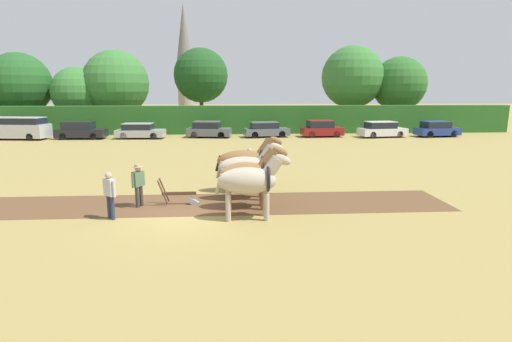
# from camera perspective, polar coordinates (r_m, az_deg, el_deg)

# --- Properties ---
(ground_plane) EXTENTS (240.00, 240.00, 0.00)m
(ground_plane) POSITION_cam_1_polar(r_m,az_deg,el_deg) (14.80, -9.77, -6.01)
(ground_plane) COLOR #998447
(plowed_furrow_strip) EXTENTS (22.87, 3.27, 0.01)m
(plowed_furrow_strip) POSITION_cam_1_polar(r_m,az_deg,el_deg) (16.13, -13.88, -4.71)
(plowed_furrow_strip) COLOR brown
(plowed_furrow_strip) RESTS_ON ground
(hedgerow) EXTENTS (62.49, 1.63, 2.88)m
(hedgerow) POSITION_cam_1_polar(r_m,az_deg,el_deg) (41.96, -5.88, 7.31)
(hedgerow) COLOR #286023
(hedgerow) RESTS_ON ground
(tree_left) EXTENTS (6.81, 6.81, 8.52)m
(tree_left) POSITION_cam_1_polar(r_m,az_deg,el_deg) (52.02, -30.70, 10.63)
(tree_left) COLOR #423323
(tree_left) RESTS_ON ground
(tree_center_left) EXTENTS (5.54, 5.54, 6.98)m
(tree_center_left) POSITION_cam_1_polar(r_m,az_deg,el_deg) (49.27, -24.19, 10.20)
(tree_center_left) COLOR #4C3823
(tree_center_left) RESTS_ON ground
(tree_center) EXTENTS (7.31, 7.31, 8.88)m
(tree_center) POSITION_cam_1_polar(r_m,az_deg,el_deg) (48.80, -19.37, 11.75)
(tree_center) COLOR #4C3823
(tree_center) RESTS_ON ground
(tree_center_right) EXTENTS (6.21, 6.21, 9.23)m
(tree_center_right) POSITION_cam_1_polar(r_m,az_deg,el_deg) (47.70, -7.89, 13.37)
(tree_center_right) COLOR #423323
(tree_center_right) RESTS_ON ground
(tree_right) EXTENTS (7.18, 7.18, 9.55)m
(tree_right) POSITION_cam_1_polar(r_m,az_deg,el_deg) (49.17, 13.62, 12.91)
(tree_right) COLOR #4C3823
(tree_right) RESTS_ON ground
(tree_far_right) EXTENTS (6.26, 6.26, 8.30)m
(tree_far_right) POSITION_cam_1_polar(r_m,az_deg,el_deg) (50.62, 19.77, 11.62)
(tree_far_right) COLOR brown
(tree_far_right) RESTS_ON ground
(church_spire) EXTENTS (2.94, 2.94, 19.12)m
(church_spire) POSITION_cam_1_polar(r_m,az_deg,el_deg) (73.52, -10.17, 15.60)
(church_spire) COLOR gray
(church_spire) RESTS_ON ground
(draft_horse_lead_left) EXTENTS (2.67, 0.99, 2.34)m
(draft_horse_lead_left) POSITION_cam_1_polar(r_m,az_deg,el_deg) (13.69, -0.83, -1.39)
(draft_horse_lead_left) COLOR #B2A38E
(draft_horse_lead_left) RESTS_ON ground
(draft_horse_lead_right) EXTENTS (2.71, 1.02, 2.43)m
(draft_horse_lead_right) POSITION_cam_1_polar(r_m,az_deg,el_deg) (14.95, -1.04, -0.47)
(draft_horse_lead_right) COLOR brown
(draft_horse_lead_right) RESTS_ON ground
(draft_horse_trail_left) EXTENTS (2.81, 0.93, 2.40)m
(draft_horse_trail_left) POSITION_cam_1_polar(r_m,az_deg,el_deg) (16.21, -1.28, 0.57)
(draft_horse_trail_left) COLOR #B2A38E
(draft_horse_trail_left) RESTS_ON ground
(draft_horse_trail_right) EXTENTS (2.99, 0.99, 2.51)m
(draft_horse_trail_right) POSITION_cam_1_polar(r_m,az_deg,el_deg) (17.46, -1.46, 1.52)
(draft_horse_trail_right) COLOR brown
(draft_horse_trail_right) RESTS_ON ground
(plow) EXTENTS (1.57, 0.46, 1.13)m
(plow) POSITION_cam_1_polar(r_m,az_deg,el_deg) (15.90, -10.47, -3.62)
(plow) COLOR #4C331E
(plow) RESTS_ON ground
(farmer_at_plow) EXTENTS (0.42, 0.57, 1.67)m
(farmer_at_plow) POSITION_cam_1_polar(r_m,az_deg,el_deg) (15.84, -16.46, -1.53)
(farmer_at_plow) COLOR #38332D
(farmer_at_plow) RESTS_ON ground
(farmer_beside_team) EXTENTS (0.45, 0.56, 1.69)m
(farmer_beside_team) POSITION_cam_1_polar(r_m,az_deg,el_deg) (19.25, -0.93, 1.21)
(farmer_beside_team) COLOR #38332D
(farmer_beside_team) RESTS_ON ground
(farmer_onlooker_left) EXTENTS (0.50, 0.50, 1.67)m
(farmer_onlooker_left) POSITION_cam_1_polar(r_m,az_deg,el_deg) (14.62, -20.17, -2.83)
(farmer_onlooker_left) COLOR #28334C
(farmer_onlooker_left) RESTS_ON ground
(parked_van) EXTENTS (5.58, 2.76, 2.03)m
(parked_van) POSITION_cam_1_polar(r_m,az_deg,el_deg) (42.60, -30.85, 5.30)
(parked_van) COLOR #BCBCC1
(parked_van) RESTS_ON ground
(parked_car_left) EXTENTS (4.43, 1.89, 1.60)m
(parked_car_left) POSITION_cam_1_polar(r_m,az_deg,el_deg) (40.49, -23.79, 5.29)
(parked_car_left) COLOR black
(parked_car_left) RESTS_ON ground
(parked_car_center_left) EXTENTS (4.45, 2.00, 1.43)m
(parked_car_center_left) POSITION_cam_1_polar(r_m,az_deg,el_deg) (38.90, -16.25, 5.49)
(parked_car_center_left) COLOR #A8A8B2
(parked_car_center_left) RESTS_ON ground
(parked_car_center) EXTENTS (4.32, 2.36, 1.54)m
(parked_car_center) POSITION_cam_1_polar(r_m,az_deg,el_deg) (38.51, -6.79, 5.88)
(parked_car_center) COLOR #565B66
(parked_car_center) RESTS_ON ground
(parked_car_center_right) EXTENTS (4.47, 2.35, 1.46)m
(parked_car_center_right) POSITION_cam_1_polar(r_m,az_deg,el_deg) (38.52, 1.42, 5.91)
(parked_car_center_right) COLOR #565B66
(parked_car_center_right) RESTS_ON ground
(parked_car_right) EXTENTS (4.03, 2.06, 1.60)m
(parked_car_right) POSITION_cam_1_polar(r_m,az_deg,el_deg) (39.27, 9.33, 5.95)
(parked_car_right) COLOR maroon
(parked_car_right) RESTS_ON ground
(parked_car_far_right) EXTENTS (4.64, 2.38, 1.52)m
(parked_car_far_right) POSITION_cam_1_polar(r_m,az_deg,el_deg) (40.23, 17.52, 5.65)
(parked_car_far_right) COLOR silver
(parked_car_far_right) RESTS_ON ground
(parked_car_end_right) EXTENTS (4.25, 2.20, 1.51)m
(parked_car_end_right) POSITION_cam_1_polar(r_m,az_deg,el_deg) (42.64, 24.40, 5.46)
(parked_car_end_right) COLOR navy
(parked_car_end_right) RESTS_ON ground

